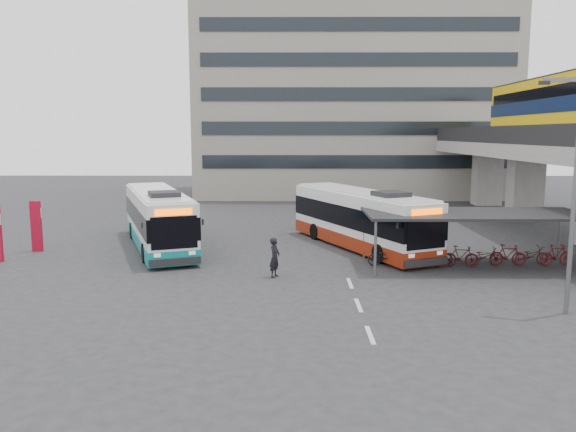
{
  "coord_description": "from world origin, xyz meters",
  "views": [
    {
      "loc": [
        0.08,
        -22.51,
        6.12
      ],
      "look_at": [
        -0.09,
        5.52,
        2.0
      ],
      "focal_mm": 35.0,
      "sensor_mm": 36.0,
      "label": 1
    }
  ],
  "objects_px": {
    "bus_teal": "(158,219)",
    "lamp_post": "(572,182)",
    "pedestrian": "(275,258)",
    "bus_main": "(360,220)"
  },
  "relations": [
    {
      "from": "bus_main",
      "to": "bus_teal",
      "type": "distance_m",
      "value": 10.95
    },
    {
      "from": "bus_main",
      "to": "pedestrian",
      "type": "height_order",
      "value": "bus_main"
    },
    {
      "from": "bus_main",
      "to": "bus_teal",
      "type": "xyz_separation_m",
      "value": [
        -10.95,
        0.12,
        -0.01
      ]
    },
    {
      "from": "bus_teal",
      "to": "lamp_post",
      "type": "height_order",
      "value": "lamp_post"
    },
    {
      "from": "bus_main",
      "to": "lamp_post",
      "type": "xyz_separation_m",
      "value": [
        5.62,
        -11.18,
        3.0
      ]
    },
    {
      "from": "lamp_post",
      "to": "bus_main",
      "type": "bearing_deg",
      "value": 135.47
    },
    {
      "from": "bus_teal",
      "to": "pedestrian",
      "type": "height_order",
      "value": "bus_teal"
    },
    {
      "from": "pedestrian",
      "to": "lamp_post",
      "type": "bearing_deg",
      "value": -94.49
    },
    {
      "from": "bus_main",
      "to": "lamp_post",
      "type": "relative_size",
      "value": 1.41
    },
    {
      "from": "bus_teal",
      "to": "lamp_post",
      "type": "distance_m",
      "value": 20.28
    }
  ]
}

